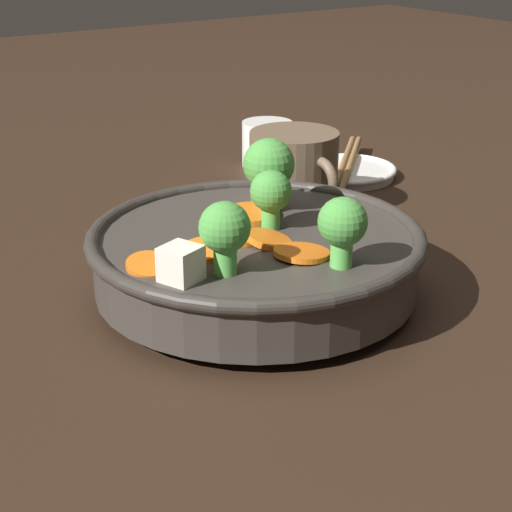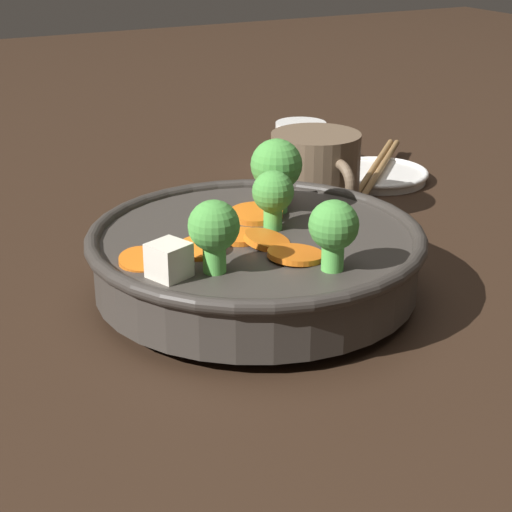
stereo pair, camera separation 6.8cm
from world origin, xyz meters
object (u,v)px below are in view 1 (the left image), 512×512
Objects in this scene: side_saucer at (347,171)px; dark_mug at (295,174)px; tea_cup at (267,143)px; chopsticks_pair at (347,163)px; stirfry_bowl at (257,252)px.

side_saucer is 0.15m from dark_mug.
tea_cup is 0.10m from chopsticks_pair.
tea_cup is 0.36× the size of chopsticks_pair.
tea_cup is 0.18m from dark_mug.
dark_mug is (0.07, -0.13, 0.04)m from side_saucer.
side_saucer is at bearing 128.09° from stirfry_bowl.
side_saucer is 1.91× the size of tea_cup.
dark_mug reaches higher than side_saucer.
stirfry_bowl reaches higher than dark_mug.
tea_cup is 0.54× the size of dark_mug.
stirfry_bowl is 2.38× the size of dark_mug.
dark_mug reaches higher than chopsticks_pair.
side_saucer is 0.01m from chopsticks_pair.
chopsticks_pair is (-0.07, 0.13, -0.03)m from dark_mug.
stirfry_bowl is 2.33× the size of side_saucer.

